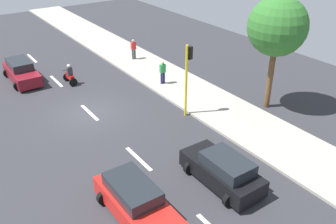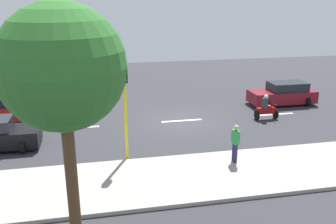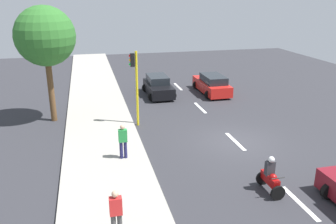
# 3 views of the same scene
# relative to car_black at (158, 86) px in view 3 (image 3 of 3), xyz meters

# --- Properties ---
(ground_plane) EXTENTS (40.00, 60.00, 0.10)m
(ground_plane) POSITION_rel_car_black_xyz_m (-2.19, 9.82, -0.76)
(ground_plane) COLOR #2D2D33
(sidewalk) EXTENTS (4.00, 60.00, 0.15)m
(sidewalk) POSITION_rel_car_black_xyz_m (4.81, 9.82, -0.64)
(sidewalk) COLOR #9E998E
(sidewalk) RESTS_ON ground
(lane_stripe_far_north) EXTENTS (0.20, 2.40, 0.01)m
(lane_stripe_far_north) POSITION_rel_car_black_xyz_m (-2.19, -2.18, -0.70)
(lane_stripe_far_north) COLOR white
(lane_stripe_far_north) RESTS_ON ground
(lane_stripe_north) EXTENTS (0.20, 2.40, 0.01)m
(lane_stripe_north) POSITION_rel_car_black_xyz_m (-2.19, 3.82, -0.70)
(lane_stripe_north) COLOR white
(lane_stripe_north) RESTS_ON ground
(lane_stripe_mid) EXTENTS (0.20, 2.40, 0.01)m
(lane_stripe_mid) POSITION_rel_car_black_xyz_m (-2.19, 9.82, -0.70)
(lane_stripe_mid) COLOR white
(lane_stripe_mid) RESTS_ON ground
(lane_stripe_south) EXTENTS (0.20, 2.40, 0.01)m
(lane_stripe_south) POSITION_rel_car_black_xyz_m (-2.19, 15.82, -0.70)
(lane_stripe_south) COLOR white
(lane_stripe_south) RESTS_ON ground
(car_black) EXTENTS (2.16, 4.12, 1.52)m
(car_black) POSITION_rel_car_black_xyz_m (0.00, 0.00, 0.00)
(car_black) COLOR black
(car_black) RESTS_ON ground
(car_red) EXTENTS (2.18, 4.58, 1.52)m
(car_red) POSITION_rel_car_black_xyz_m (-4.29, 0.43, 0.00)
(car_red) COLOR red
(car_red) RESTS_ON ground
(motorcycle) EXTENTS (0.60, 1.30, 1.53)m
(motorcycle) POSITION_rel_car_black_xyz_m (-1.46, 14.80, -0.07)
(motorcycle) COLOR black
(motorcycle) RESTS_ON ground
(pedestrian_near_signal) EXTENTS (0.40, 0.24, 1.69)m
(pedestrian_near_signal) POSITION_rel_car_black_xyz_m (3.95, 10.69, 0.35)
(pedestrian_near_signal) COLOR #1E1E4C
(pedestrian_near_signal) RESTS_ON sidewalk
(pedestrian_by_tree) EXTENTS (0.40, 0.24, 1.69)m
(pedestrian_by_tree) POSITION_rel_car_black_xyz_m (4.81, 16.33, 0.35)
(pedestrian_by_tree) COLOR #3F3F3F
(pedestrian_by_tree) RESTS_ON sidewalk
(traffic_light_corner) EXTENTS (0.49, 0.24, 4.50)m
(traffic_light_corner) POSITION_rel_car_black_xyz_m (2.65, 6.14, 2.22)
(traffic_light_corner) COLOR yellow
(traffic_light_corner) RESTS_ON ground
(street_tree_center) EXTENTS (3.53, 3.53, 7.01)m
(street_tree_center) POSITION_rel_car_black_xyz_m (7.57, 4.08, 4.49)
(street_tree_center) COLOR brown
(street_tree_center) RESTS_ON ground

